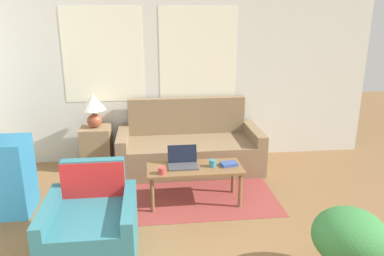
# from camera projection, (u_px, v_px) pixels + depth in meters

# --- Properties ---
(wall_back) EXTENTS (6.30, 0.06, 2.60)m
(wall_back) POSITION_uv_depth(u_px,v_px,m) (157.00, 72.00, 5.35)
(wall_back) COLOR silver
(wall_back) RESTS_ON ground_plane
(rug) EXTENTS (1.94, 1.90, 0.01)m
(rug) POSITION_uv_depth(u_px,v_px,m) (190.00, 183.00, 4.82)
(rug) COLOR brown
(rug) RESTS_ON ground_plane
(couch) EXTENTS (1.97, 0.86, 0.94)m
(couch) POSITION_uv_depth(u_px,v_px,m) (189.00, 149.00, 5.28)
(couch) COLOR #846B4C
(couch) RESTS_ON ground_plane
(armchair) EXTENTS (0.79, 0.83, 0.79)m
(armchair) POSITION_uv_depth(u_px,v_px,m) (92.00, 228.00, 3.36)
(armchair) COLOR #2D6B75
(armchair) RESTS_ON ground_plane
(side_table) EXTENTS (0.41, 0.41, 0.60)m
(side_table) POSITION_uv_depth(u_px,v_px,m) (97.00, 148.00, 5.25)
(side_table) COLOR #937551
(side_table) RESTS_ON ground_plane
(table_lamp) EXTENTS (0.33, 0.33, 0.47)m
(table_lamp) POSITION_uv_depth(u_px,v_px,m) (94.00, 107.00, 5.08)
(table_lamp) COLOR brown
(table_lamp) RESTS_ON side_table
(coffee_table) EXTENTS (1.08, 0.46, 0.44)m
(coffee_table) POSITION_uv_depth(u_px,v_px,m) (195.00, 171.00, 4.25)
(coffee_table) COLOR brown
(coffee_table) RESTS_ON ground_plane
(laptop) EXTENTS (0.33, 0.26, 0.22)m
(laptop) POSITION_uv_depth(u_px,v_px,m) (183.00, 162.00, 4.25)
(laptop) COLOR #47474C
(laptop) RESTS_ON coffee_table
(cup_navy) EXTENTS (0.09, 0.09, 0.07)m
(cup_navy) POSITION_uv_depth(u_px,v_px,m) (162.00, 171.00, 4.04)
(cup_navy) COLOR #B23D38
(cup_navy) RESTS_ON coffee_table
(cup_yellow) EXTENTS (0.08, 0.08, 0.08)m
(cup_yellow) POSITION_uv_depth(u_px,v_px,m) (213.00, 163.00, 4.24)
(cup_yellow) COLOR teal
(cup_yellow) RESTS_ON coffee_table
(book_red) EXTENTS (0.20, 0.16, 0.04)m
(book_red) POSITION_uv_depth(u_px,v_px,m) (229.00, 164.00, 4.27)
(book_red) COLOR #334C8E
(book_red) RESTS_ON coffee_table
(potted_plant) EXTENTS (0.59, 0.59, 0.63)m
(potted_plant) POSITION_uv_depth(u_px,v_px,m) (349.00, 239.00, 2.97)
(potted_plant) COLOR #BCB2A3
(potted_plant) RESTS_ON ground_plane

